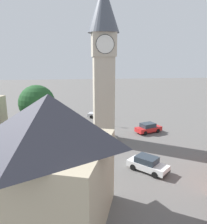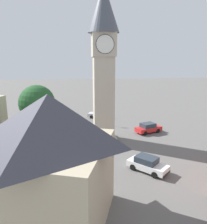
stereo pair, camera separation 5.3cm
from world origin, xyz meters
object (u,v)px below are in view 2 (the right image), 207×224
at_px(car_blue_kerb, 147,164).
at_px(pedestrian, 89,142).
at_px(car_silver_kerb, 99,114).
at_px(road_sign, 108,115).
at_px(car_red_corner, 148,128).
at_px(clock_tower, 103,52).
at_px(tree, 37,103).
at_px(building_terrace_right, 51,160).

distance_m(car_blue_kerb, pedestrian, 8.39).
relative_size(car_silver_kerb, road_sign, 1.59).
distance_m(car_silver_kerb, car_red_corner, 11.90).
bearing_deg(road_sign, clock_tower, -103.70).
relative_size(car_red_corner, tree, 0.61).
xyz_separation_m(clock_tower, building_terrace_right, (-5.55, -15.90, -7.42)).
bearing_deg(car_silver_kerb, car_red_corner, -56.42).
relative_size(car_silver_kerb, building_terrace_right, 0.44).
xyz_separation_m(car_silver_kerb, tree, (-10.50, -6.31, 3.67)).
bearing_deg(pedestrian, car_silver_kerb, 78.98).
relative_size(clock_tower, car_blue_kerb, 4.93).
distance_m(car_silver_kerb, building_terrace_right, 28.91).
bearing_deg(road_sign, pedestrian, -111.22).
bearing_deg(clock_tower, building_terrace_right, -109.24).
relative_size(clock_tower, pedestrian, 12.19).
bearing_deg(car_red_corner, car_silver_kerb, 123.58).
relative_size(pedestrian, building_terrace_right, 0.17).
xyz_separation_m(car_red_corner, road_sign, (-5.65, 4.56, 1.14)).
height_order(car_silver_kerb, road_sign, road_sign).
height_order(pedestrian, road_sign, road_sign).
height_order(tree, road_sign, tree).
bearing_deg(car_blue_kerb, car_red_corner, 71.31).
distance_m(car_red_corner, pedestrian, 11.16).
xyz_separation_m(car_silver_kerb, road_sign, (0.94, -5.35, 1.14)).
height_order(pedestrian, tree, tree).
distance_m(clock_tower, building_terrace_right, 18.41).
bearing_deg(clock_tower, road_sign, 76.30).
bearing_deg(building_terrace_right, clock_tower, 70.76).
height_order(car_blue_kerb, car_red_corner, same).
relative_size(car_blue_kerb, car_silver_kerb, 0.94).
height_order(car_blue_kerb, building_terrace_right, building_terrace_right).
relative_size(clock_tower, road_sign, 7.36).
bearing_deg(building_terrace_right, car_red_corner, 54.60).
distance_m(car_blue_kerb, car_red_corner, 12.59).
bearing_deg(pedestrian, car_red_corner, 30.49).
xyz_separation_m(tree, building_terrace_right, (4.25, -21.65, 0.20)).
bearing_deg(tree, building_terrace_right, -78.91).
bearing_deg(car_blue_kerb, pedestrian, 131.66).
bearing_deg(car_blue_kerb, tree, 130.03).
distance_m(car_blue_kerb, building_terrace_right, 11.39).
bearing_deg(clock_tower, tree, 149.60).
bearing_deg(car_silver_kerb, building_terrace_right, -102.60).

